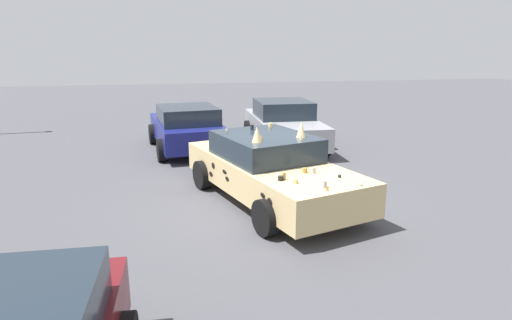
# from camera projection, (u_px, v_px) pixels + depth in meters

# --- Properties ---
(ground_plane) EXTENTS (60.00, 60.00, 0.00)m
(ground_plane) POSITION_uv_depth(u_px,v_px,m) (270.00, 201.00, 9.17)
(ground_plane) COLOR #47474C
(art_car_decorated) EXTENTS (5.01, 3.12, 1.68)m
(art_car_decorated) POSITION_uv_depth(u_px,v_px,m) (269.00, 168.00, 9.03)
(art_car_decorated) COLOR #D8BC7F
(art_car_decorated) RESTS_ON ground
(parked_sedan_near_left) EXTENTS (4.48, 2.12, 1.48)m
(parked_sedan_near_left) POSITION_uv_depth(u_px,v_px,m) (284.00, 124.00, 13.88)
(parked_sedan_near_left) COLOR gray
(parked_sedan_near_left) RESTS_ON ground
(parked_sedan_behind_right) EXTENTS (4.10, 2.41, 1.40)m
(parked_sedan_behind_right) POSITION_uv_depth(u_px,v_px,m) (187.00, 128.00, 13.41)
(parked_sedan_behind_right) COLOR navy
(parked_sedan_behind_right) RESTS_ON ground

